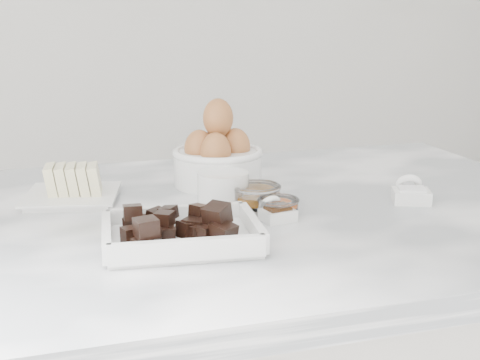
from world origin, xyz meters
name	(u,v)px	position (x,y,z in m)	size (l,w,h in m)	color
marble_slab	(234,221)	(0.00, 0.00, 0.92)	(1.20, 0.80, 0.04)	white
chocolate_dish	(181,229)	(-0.12, -0.14, 0.96)	(0.23, 0.19, 0.06)	white
butter_plate	(70,188)	(-0.25, 0.13, 0.96)	(0.18, 0.18, 0.06)	white
sugar_ramekin	(223,186)	(-0.01, 0.04, 0.97)	(0.09, 0.09, 0.05)	white
egg_bowl	(218,157)	(0.02, 0.16, 0.99)	(0.17, 0.17, 0.16)	white
honey_bowl	(256,195)	(0.04, 0.01, 0.96)	(0.08, 0.08, 0.04)	white
zest_bowl	(278,206)	(0.06, -0.06, 0.96)	(0.07, 0.07, 0.03)	white
vanilla_spoon	(276,212)	(0.05, -0.07, 0.95)	(0.06, 0.07, 0.04)	white
salt_spoon	(410,193)	(0.30, -0.05, 0.96)	(0.08, 0.09, 0.05)	white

